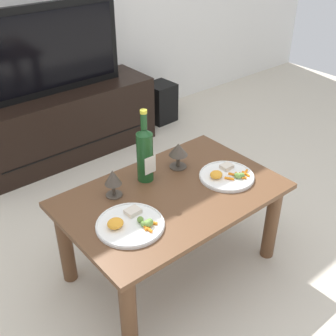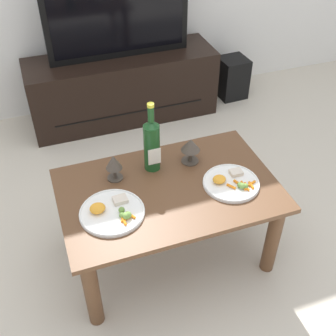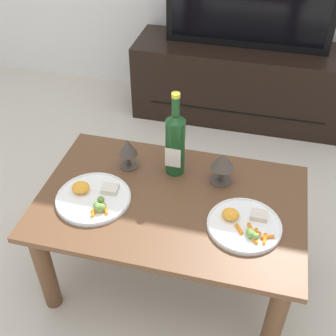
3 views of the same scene
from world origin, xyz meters
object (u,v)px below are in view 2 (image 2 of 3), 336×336
Objects in this scene: dining_table at (169,202)px; dinner_plate_right at (231,182)px; floor_speaker at (232,78)px; goblet_right at (191,146)px; tv_screen at (117,15)px; goblet_left at (114,163)px; wine_bottle at (152,143)px; dinner_plate_left at (112,211)px; tv_stand at (123,87)px.

dinner_plate_right reaches higher than dining_table.
goblet_right is (-0.88, -1.25, 0.40)m from floor_speaker.
dining_table is 3.12× the size of floor_speaker.
goblet_right is (0.04, -1.24, -0.23)m from tv_screen.
goblet_left reaches higher than dining_table.
dining_table is at bearing -81.96° from wine_bottle.
dinner_plate_right is at bearing 0.05° from dinner_plate_left.
tv_stand is 10.08× the size of goblet_left.
goblet_left is at bearing -105.82° from tv_stand.
dining_table is 3.80× the size of dinner_plate_right.
dinner_plate_left is (-0.26, -0.24, -0.14)m from wine_bottle.
wine_bottle reaches higher than goblet_left.
tv_stand is 3.75× the size of wine_bottle.
wine_bottle reaches higher than dining_table.
floor_speaker is at bearing 0.41° from tv_screen.
tv_stand is at bearing 90.00° from tv_screen.
dinner_plate_right is at bearing -120.24° from floor_speaker.
goblet_left is at bearing -138.45° from floor_speaker.
dining_table is 7.54× the size of goblet_right.
dinner_plate_right is (0.58, 0.00, -0.00)m from dinner_plate_left.
tv_screen is 3.44× the size of dinner_plate_left.
floor_speaker is (0.92, 0.00, -0.08)m from tv_stand.
tv_screen is at bearing 177.51° from floor_speaker.
dinner_plate_left is at bearing -153.59° from goblet_right.
goblet_right is at bearing -128.16° from floor_speaker.
wine_bottle is (-1.07, -1.23, 0.45)m from floor_speaker.
tv_screen reaches higher than dinner_plate_right.
floor_speaker is 1.22× the size of dinner_plate_right.
goblet_right reaches higher than tv_stand.
dinner_plate_left is 0.58m from dinner_plate_right.
dinner_plate_right reaches higher than floor_speaker.
dinner_plate_right is at bearing -37.87° from wine_bottle.
tv_screen reaches higher than wine_bottle.
dining_table is 2.79× the size of wine_bottle.
dinner_plate_left is (-0.46, -0.23, -0.08)m from goblet_right.
tv_screen is 1.24m from wine_bottle.
goblet_left is at bearing 144.54° from dining_table.
floor_speaker is 2.02m from dinner_plate_left.
wine_bottle is (-0.16, -1.22, -0.18)m from tv_screen.
wine_bottle is at bearing 98.04° from dining_table.
floor_speaker is at bearing 44.44° from goblet_left.
tv_screen reaches higher than floor_speaker.
wine_bottle reaches higher than dinner_plate_right.
goblet_right is at bearing -88.27° from tv_screen.
tv_screen is 1.31m from goblet_left.
wine_bottle reaches higher than dinner_plate_left.
dinner_plate_left is (-0.07, -0.23, -0.08)m from goblet_left.
goblet_right is 0.27m from dinner_plate_right.
goblet_right is 0.52m from dinner_plate_left.
dinner_plate_left is at bearing -107.08° from goblet_left.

